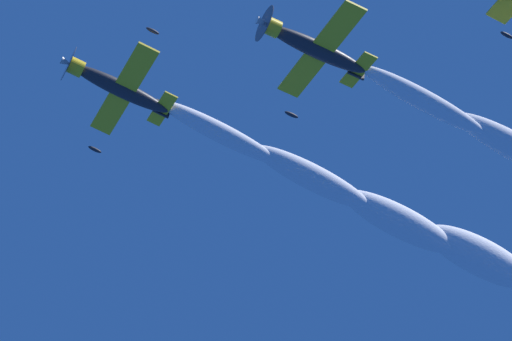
# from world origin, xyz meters

# --- Properties ---
(airplane_lead) EXTENTS (7.48, 7.91, 3.24)m
(airplane_lead) POSITION_xyz_m (1.54, -5.09, 64.03)
(airplane_lead) COLOR #232328
(airplane_left_wingman) EXTENTS (7.48, 7.79, 3.61)m
(airplane_left_wingman) POSITION_xyz_m (-6.89, 3.99, 61.48)
(airplane_left_wingman) COLOR #232328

